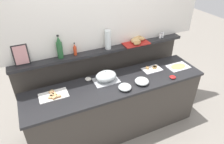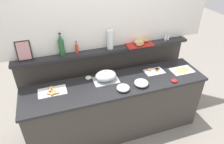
# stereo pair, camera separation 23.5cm
# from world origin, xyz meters

# --- Properties ---
(ground_plane) EXTENTS (12.00, 12.00, 0.00)m
(ground_plane) POSITION_xyz_m (0.00, 0.60, 0.00)
(ground_plane) COLOR gray
(buffet_counter) EXTENTS (2.50, 0.62, 0.89)m
(buffet_counter) POSITION_xyz_m (0.00, 0.00, 0.45)
(buffet_counter) COLOR #3D3833
(buffet_counter) RESTS_ON ground_plane
(back_ledge_unit) EXTENTS (2.57, 0.22, 1.21)m
(back_ledge_unit) POSITION_xyz_m (0.00, 0.48, 0.64)
(back_ledge_unit) COLOR #3D3833
(back_ledge_unit) RESTS_ON ground_plane
(sandwich_platter_front) EXTENTS (0.28, 0.18, 0.04)m
(sandwich_platter_front) POSITION_xyz_m (0.62, 0.09, 0.91)
(sandwich_platter_front) COLOR silver
(sandwich_platter_front) RESTS_ON buffet_counter
(sandwich_platter_rear) EXTENTS (0.35, 0.20, 0.04)m
(sandwich_platter_rear) POSITION_xyz_m (-0.83, 0.07, 0.91)
(sandwich_platter_rear) COLOR white
(sandwich_platter_rear) RESTS_ON buffet_counter
(cold_cuts_platter) EXTENTS (0.33, 0.21, 0.02)m
(cold_cuts_platter) POSITION_xyz_m (1.02, -0.02, 0.90)
(cold_cuts_platter) COLOR silver
(cold_cuts_platter) RESTS_ON buffet_counter
(serving_cloche) EXTENTS (0.34, 0.24, 0.17)m
(serving_cloche) POSITION_xyz_m (-0.12, 0.10, 0.97)
(serving_cloche) COLOR #B7BABF
(serving_cloche) RESTS_ON buffet_counter
(glass_bowl_large) EXTENTS (0.19, 0.19, 0.08)m
(glass_bowl_large) POSITION_xyz_m (0.29, -0.15, 0.93)
(glass_bowl_large) COLOR silver
(glass_bowl_large) RESTS_ON buffet_counter
(glass_bowl_medium) EXTENTS (0.17, 0.17, 0.07)m
(glass_bowl_medium) POSITION_xyz_m (0.03, -0.17, 0.93)
(glass_bowl_medium) COLOR silver
(glass_bowl_medium) RESTS_ON buffet_counter
(condiment_bowl_teal) EXTENTS (0.09, 0.09, 0.03)m
(condiment_bowl_teal) POSITION_xyz_m (-0.33, 0.22, 0.91)
(condiment_bowl_teal) COLOR silver
(condiment_bowl_teal) RESTS_ON buffet_counter
(condiment_bowl_red) EXTENTS (0.09, 0.09, 0.03)m
(condiment_bowl_red) POSITION_xyz_m (0.76, -0.22, 0.91)
(condiment_bowl_red) COLOR red
(condiment_bowl_red) RESTS_ON buffet_counter
(hot_sauce_bottle) EXTENTS (0.04, 0.04, 0.18)m
(hot_sauce_bottle) POSITION_xyz_m (-0.42, 0.42, 1.29)
(hot_sauce_bottle) COLOR red
(hot_sauce_bottle) RESTS_ON back_ledge_unit
(wine_bottle_green) EXTENTS (0.08, 0.08, 0.32)m
(wine_bottle_green) POSITION_xyz_m (-0.62, 0.42, 1.35)
(wine_bottle_green) COLOR #23562D
(wine_bottle_green) RESTS_ON back_ledge_unit
(salt_shaker) EXTENTS (0.03, 0.03, 0.09)m
(salt_shaker) POSITION_xyz_m (0.94, 0.41, 1.25)
(salt_shaker) COLOR white
(salt_shaker) RESTS_ON back_ledge_unit
(pepper_shaker) EXTENTS (0.03, 0.03, 0.09)m
(pepper_shaker) POSITION_xyz_m (0.99, 0.41, 1.25)
(pepper_shaker) COLOR white
(pepper_shaker) RESTS_ON back_ledge_unit
(bread_basket) EXTENTS (0.40, 0.30, 0.08)m
(bread_basket) POSITION_xyz_m (0.52, 0.41, 1.25)
(bread_basket) COLOR #B2231E
(bread_basket) RESTS_ON back_ledge_unit
(framed_picture) EXTENTS (0.18, 0.06, 0.26)m
(framed_picture) POSITION_xyz_m (-1.08, 0.45, 1.34)
(framed_picture) COLOR black
(framed_picture) RESTS_ON back_ledge_unit
(water_carafe) EXTENTS (0.09, 0.09, 0.27)m
(water_carafe) POSITION_xyz_m (0.05, 0.41, 1.35)
(water_carafe) COLOR silver
(water_carafe) RESTS_ON back_ledge_unit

